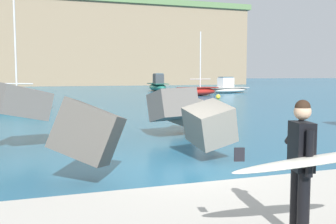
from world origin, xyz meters
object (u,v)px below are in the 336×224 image
object	(u,v)px
surfer_with_board	(307,161)
mooring_buoy_inner	(218,97)
boat_near_left	(21,101)
boat_far_left	(158,86)
boat_mid_centre	(198,91)
station_building_west	(40,3)
boat_near_centre	(228,88)

from	to	relation	value
surfer_with_board	mooring_buoy_inner	bearing A→B (deg)	65.42
surfer_with_board	boat_near_left	bearing A→B (deg)	98.15
boat_far_left	mooring_buoy_inner	world-z (taller)	boat_far_left
surfer_with_board	boat_near_left	xyz separation A→B (m)	(-3.61, 25.23, -0.79)
boat_far_left	boat_mid_centre	bearing A→B (deg)	-87.50
mooring_buoy_inner	surfer_with_board	bearing A→B (deg)	-114.58
surfer_with_board	boat_far_left	bearing A→B (deg)	74.22
mooring_buoy_inner	station_building_west	bearing A→B (deg)	99.72
boat_mid_centre	station_building_west	xyz separation A→B (m)	(-13.87, 72.07, 20.52)
boat_near_left	boat_near_centre	size ratio (longest dim) A/B	1.21
boat_near_left	boat_mid_centre	xyz separation A→B (m)	(18.01, 11.20, 0.04)
surfer_with_board	boat_far_left	xyz separation A→B (m)	(13.85, 49.00, -0.49)
surfer_with_board	boat_near_centre	bearing A→B (deg)	63.45
station_building_west	boat_near_left	bearing A→B (deg)	-92.84
boat_far_left	mooring_buoy_inner	xyz separation A→B (m)	(0.06, -18.60, -0.56)
mooring_buoy_inner	boat_near_left	bearing A→B (deg)	-163.54
boat_mid_centre	boat_far_left	size ratio (longest dim) A/B	1.12
surfer_with_board	station_building_west	bearing A→B (deg)	89.72
boat_near_centre	boat_far_left	distance (m)	10.36
boat_near_centre	mooring_buoy_inner	distance (m)	12.57
station_building_west	boat_far_left	bearing A→B (deg)	-77.38
boat_far_left	station_building_west	size ratio (longest dim) A/B	0.88
boat_near_centre	boat_mid_centre	world-z (taller)	boat_mid_centre
surfer_with_board	boat_far_left	distance (m)	50.92
boat_far_left	station_building_west	bearing A→B (deg)	102.62
boat_far_left	station_building_west	distance (m)	64.24
station_building_west	mooring_buoy_inner	bearing A→B (deg)	-80.28
boat_near_centre	station_building_west	bearing A→B (deg)	106.53
mooring_buoy_inner	station_building_west	distance (m)	81.92
surfer_with_board	station_building_west	distance (m)	110.28
station_building_west	surfer_with_board	bearing A→B (deg)	-90.28
surfer_with_board	mooring_buoy_inner	size ratio (longest dim) A/B	4.79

